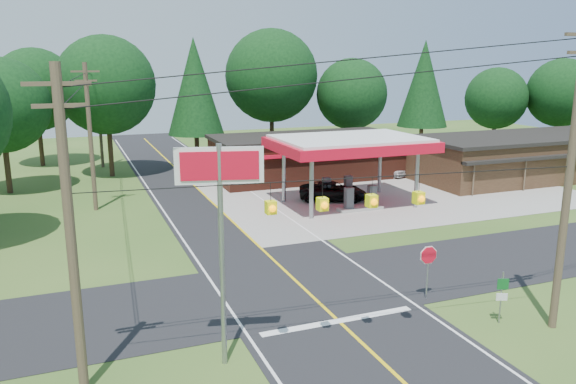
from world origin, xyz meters
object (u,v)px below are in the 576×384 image
object	(u,v)px
suv_car	(333,191)
sedan_car	(387,169)
big_stop_sign	(220,202)
gas_canopy	(350,146)
octagonal_stop_sign	(428,260)

from	to	relation	value
suv_car	sedan_car	distance (m)	10.70
sedan_car	suv_car	bearing A→B (deg)	-164.36
suv_car	big_stop_sign	world-z (taller)	big_stop_sign
sedan_car	big_stop_sign	distance (m)	34.43
suv_car	big_stop_sign	xyz separation A→B (m)	(-13.50, -19.51, 4.96)
gas_canopy	sedan_car	xyz separation A→B (m)	(8.00, 8.00, -3.62)
suv_car	sedan_car	bearing A→B (deg)	-29.32
gas_canopy	suv_car	distance (m)	3.91
big_stop_sign	octagonal_stop_sign	size ratio (longest dim) A/B	3.11
octagonal_stop_sign	big_stop_sign	bearing A→B (deg)	-168.13
gas_canopy	big_stop_sign	xyz separation A→B (m)	(-14.00, -18.01, 1.39)
gas_canopy	octagonal_stop_sign	distance (m)	16.82
sedan_car	big_stop_sign	bearing A→B (deg)	-151.99
big_stop_sign	octagonal_stop_sign	xyz separation A→B (m)	(9.50, 2.00, -3.86)
gas_canopy	big_stop_sign	distance (m)	22.85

